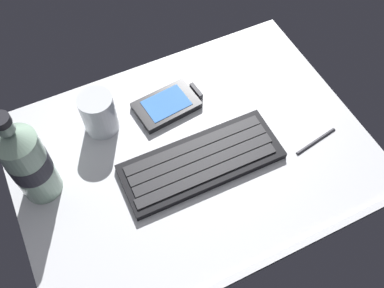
{
  "coord_description": "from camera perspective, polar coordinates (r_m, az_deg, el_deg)",
  "views": [
    {
      "loc": [
        -17.63,
        -36.49,
        67.37
      ],
      "look_at": [
        0.0,
        0.0,
        3.0
      ],
      "focal_mm": 40.05,
      "sensor_mm": 36.0,
      "label": 1
    }
  ],
  "objects": [
    {
      "name": "handheld_device",
      "position": [
        0.84,
        -3.02,
        5.32
      ],
      "size": [
        13.39,
        8.97,
        1.5
      ],
      "color": "black",
      "rests_on": "ground_plane"
    },
    {
      "name": "ground_plane",
      "position": [
        0.79,
        0.07,
        -1.66
      ],
      "size": [
        64.0,
        48.0,
        2.8
      ],
      "color": "silver"
    },
    {
      "name": "water_bottle",
      "position": [
        0.72,
        -21.06,
        -2.2
      ],
      "size": [
        6.73,
        6.73,
        20.8
      ],
      "color": "#9EC1A8",
      "rests_on": "ground_plane"
    },
    {
      "name": "juice_cup",
      "position": [
        0.8,
        -12.28,
        3.87
      ],
      "size": [
        6.4,
        6.4,
        8.5
      ],
      "color": "silver",
      "rests_on": "ground_plane"
    },
    {
      "name": "stylus_pen",
      "position": [
        0.83,
        16.22,
        0.42
      ],
      "size": [
        9.48,
        2.26,
        0.7
      ],
      "primitive_type": "cylinder",
      "rotation": [
        0.0,
        1.57,
        0.17
      ],
      "color": "#26262B",
      "rests_on": "ground_plane"
    },
    {
      "name": "keyboard",
      "position": [
        0.77,
        1.26,
        -2.32
      ],
      "size": [
        29.12,
        11.33,
        1.7
      ],
      "color": "black",
      "rests_on": "ground_plane"
    }
  ]
}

